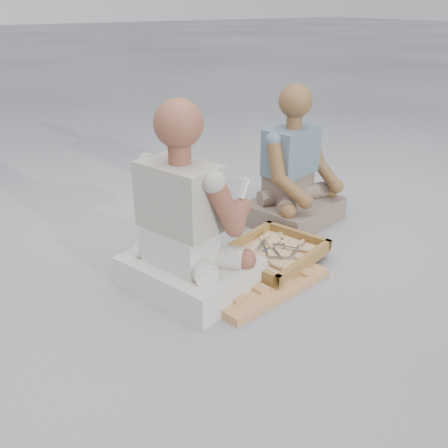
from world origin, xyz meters
TOP-DOWN VIEW (x-y plane):
  - ground at (0.00, 0.00)m, footprint 60.00×60.00m
  - carved_panel at (0.03, 0.06)m, footprint 0.72×0.54m
  - tool_tray at (0.23, 0.16)m, footprint 0.63×0.56m
  - chisel_0 at (0.27, 0.22)m, footprint 0.08×0.22m
  - chisel_1 at (0.26, 0.29)m, footprint 0.12×0.20m
  - chisel_2 at (0.37, 0.09)m, footprint 0.14×0.19m
  - chisel_3 at (0.40, 0.29)m, footprint 0.13×0.19m
  - chisel_4 at (0.40, 0.14)m, footprint 0.20×0.13m
  - chisel_5 at (0.14, 0.04)m, footprint 0.06×0.22m
  - chisel_6 at (0.30, 0.03)m, footprint 0.19×0.14m
  - chisel_7 at (0.29, 0.30)m, footprint 0.19×0.14m
  - chisel_8 at (0.35, 0.23)m, footprint 0.22×0.06m
  - wood_chip_0 at (0.09, 0.29)m, footprint 0.02×0.02m
  - wood_chip_1 at (0.27, -0.12)m, footprint 0.02×0.02m
  - wood_chip_2 at (0.08, 0.20)m, footprint 0.02×0.02m
  - wood_chip_3 at (0.04, 0.07)m, footprint 0.02×0.02m
  - wood_chip_4 at (0.43, -0.10)m, footprint 0.02×0.02m
  - wood_chip_5 at (0.35, 0.40)m, footprint 0.02×0.02m
  - wood_chip_6 at (0.45, 0.49)m, footprint 0.02×0.02m
  - wood_chip_7 at (0.13, 0.11)m, footprint 0.02×0.02m
  - wood_chip_8 at (0.08, 0.01)m, footprint 0.02×0.02m
  - wood_chip_9 at (0.17, 0.33)m, footprint 0.02×0.02m
  - wood_chip_10 at (0.40, -0.12)m, footprint 0.02×0.02m
  - wood_chip_11 at (0.18, -0.08)m, footprint 0.02×0.02m
  - wood_chip_12 at (-0.09, 0.52)m, footprint 0.02×0.02m
  - wood_chip_13 at (0.45, 0.24)m, footprint 0.02×0.02m
  - craftsman at (-0.26, 0.20)m, footprint 0.70×0.71m
  - companion at (0.70, 0.55)m, footprint 0.65×0.57m
  - mobile_phone at (0.09, 0.24)m, footprint 0.05×0.05m

SIDE VIEW (x-z plane):
  - ground at x=0.00m, z-range 0.00..0.00m
  - wood_chip_0 at x=0.09m, z-range 0.00..0.00m
  - wood_chip_1 at x=0.27m, z-range 0.00..0.00m
  - wood_chip_2 at x=0.08m, z-range 0.00..0.00m
  - wood_chip_3 at x=0.04m, z-range 0.00..0.00m
  - wood_chip_4 at x=0.43m, z-range 0.00..0.00m
  - wood_chip_5 at x=0.35m, z-range 0.00..0.00m
  - wood_chip_6 at x=0.45m, z-range 0.00..0.00m
  - wood_chip_7 at x=0.13m, z-range 0.00..0.00m
  - wood_chip_8 at x=0.08m, z-range 0.00..0.00m
  - wood_chip_9 at x=0.17m, z-range 0.00..0.00m
  - wood_chip_10 at x=0.40m, z-range 0.00..0.00m
  - wood_chip_11 at x=0.18m, z-range 0.00..0.00m
  - wood_chip_12 at x=-0.09m, z-range 0.00..0.00m
  - wood_chip_13 at x=0.45m, z-range 0.00..0.00m
  - carved_panel at x=0.03m, z-range 0.00..0.04m
  - tool_tray at x=0.23m, z-range 0.03..0.10m
  - chisel_8 at x=0.35m, z-range 0.06..0.08m
  - chisel_3 at x=0.40m, z-range 0.06..0.08m
  - chisel_0 at x=0.27m, z-range 0.06..0.09m
  - chisel_6 at x=0.30m, z-range 0.06..0.09m
  - chisel_1 at x=0.26m, z-range 0.07..0.09m
  - chisel_4 at x=0.40m, z-range 0.07..0.09m
  - chisel_5 at x=0.14m, z-range 0.07..0.09m
  - chisel_2 at x=0.37m, z-range 0.07..0.09m
  - chisel_7 at x=0.29m, z-range 0.07..0.10m
  - companion at x=0.70m, z-range -0.14..0.72m
  - craftsman at x=-0.26m, z-range -0.15..0.79m
  - mobile_phone at x=0.09m, z-range 0.39..0.49m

